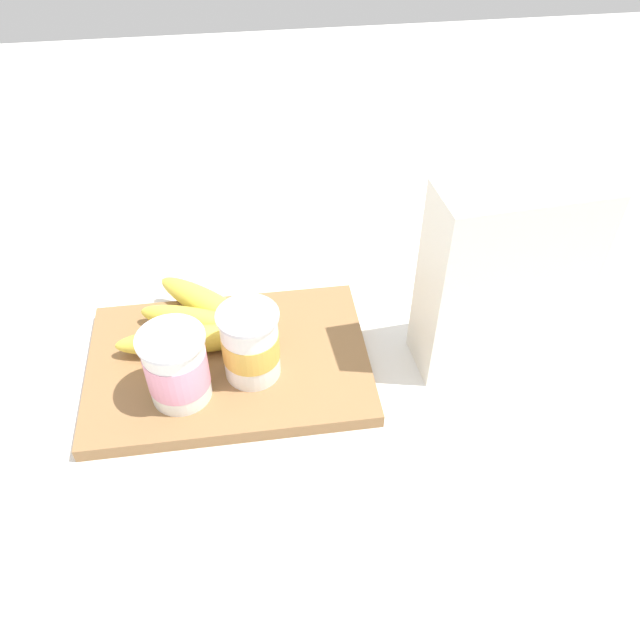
% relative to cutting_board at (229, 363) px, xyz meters
% --- Properties ---
extents(ground_plane, '(2.40, 2.40, 0.00)m').
position_rel_cutting_board_xyz_m(ground_plane, '(0.00, 0.00, -0.01)').
color(ground_plane, silver).
extents(cutting_board, '(0.35, 0.24, 0.02)m').
position_rel_cutting_board_xyz_m(cutting_board, '(0.00, 0.00, 0.00)').
color(cutting_board, olive).
rests_on(cutting_board, ground_plane).
extents(cereal_box, '(0.20, 0.09, 0.25)m').
position_rel_cutting_board_xyz_m(cereal_box, '(-0.33, 0.02, 0.11)').
color(cereal_box, white).
rests_on(cereal_box, ground_plane).
extents(yogurt_cup_front, '(0.07, 0.07, 0.10)m').
position_rel_cutting_board_xyz_m(yogurt_cup_front, '(-0.03, 0.03, 0.06)').
color(yogurt_cup_front, white).
rests_on(yogurt_cup_front, cutting_board).
extents(yogurt_cup_back, '(0.08, 0.08, 0.09)m').
position_rel_cutting_board_xyz_m(yogurt_cup_back, '(0.06, 0.05, 0.06)').
color(yogurt_cup_back, white).
rests_on(yogurt_cup_back, cutting_board).
extents(banana_bunch, '(0.20, 0.15, 0.04)m').
position_rel_cutting_board_xyz_m(banana_bunch, '(0.03, -0.05, 0.03)').
color(banana_bunch, yellow).
rests_on(banana_bunch, cutting_board).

